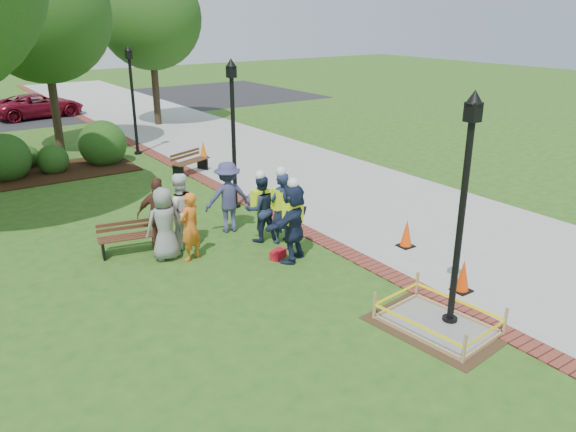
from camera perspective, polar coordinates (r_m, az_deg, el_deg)
ground at (r=12.17m, az=1.29°, el=-6.49°), size 100.00×100.00×0.00m
sidewalk at (r=22.65m, az=-3.34°, el=6.13°), size 6.00×60.00×0.02m
brick_edging at (r=21.20m, az=-10.87°, el=4.85°), size 0.50×60.00×0.03m
mulch_bed at (r=21.76m, az=-24.57°, el=3.78°), size 7.00×3.00×0.05m
parking_lot at (r=36.77m, az=-24.63°, el=9.74°), size 36.00×12.00×0.01m
wet_concrete_pad at (r=10.71m, az=14.99°, el=-9.73°), size 1.95×2.48×0.55m
bench_near at (r=13.88m, az=-15.85°, el=-2.74°), size 1.45×0.73×0.75m
bench_far at (r=20.32m, az=-9.88°, el=4.95°), size 1.53×0.98×0.79m
cone_front at (r=12.06m, az=17.35°, el=-5.90°), size 0.36×0.36×0.71m
cone_back at (r=13.96m, az=11.95°, el=-1.80°), size 0.36×0.36×0.72m
cone_far at (r=22.45m, az=-8.60°, el=6.68°), size 0.36×0.36×0.70m
toolbox at (r=13.13m, az=-1.02°, el=-3.92°), size 0.46×0.37×0.20m
lamp_near at (r=10.05m, az=17.42°, el=2.03°), size 0.28×0.28×4.26m
lamp_mid at (r=16.06m, az=-5.60°, el=9.34°), size 0.28×0.28×4.26m
lamp_far at (r=23.29m, az=-15.54°, el=12.03°), size 0.28×0.28×4.26m
tree_back at (r=24.57m, az=-23.72°, el=18.22°), size 5.18×5.18×7.94m
tree_right at (r=29.46m, az=-13.84°, el=18.96°), size 4.95×4.95×7.65m
shrub_b at (r=21.74m, az=-26.50°, el=3.42°), size 1.69×1.69×1.69m
shrub_c at (r=21.91m, az=-22.61°, el=4.11°), size 1.09×1.09×1.09m
shrub_d at (r=22.61m, az=-18.10°, el=5.12°), size 1.77×1.77×1.77m
shrub_e at (r=23.00m, az=-24.78°, el=4.50°), size 0.87×0.87×0.87m
casual_person_a at (r=13.15m, az=-12.45°, el=-0.79°), size 0.58×0.40×1.72m
casual_person_b at (r=13.03m, az=-9.92°, el=-1.07°), size 0.60×0.51×1.61m
casual_person_c at (r=13.69m, az=-10.98°, el=0.48°), size 0.66×0.49×1.87m
casual_person_d at (r=13.58m, az=-12.90°, el=0.06°), size 0.69×0.62×1.82m
casual_person_e at (r=14.57m, az=-6.12°, el=1.91°), size 0.66×0.50×1.86m
hivis_worker_a at (r=12.73m, az=0.50°, el=-0.44°), size 0.69×0.60×1.98m
hivis_worker_b at (r=13.75m, az=-0.71°, el=1.05°), size 0.63×0.47×1.94m
hivis_worker_c at (r=13.89m, az=-2.80°, el=1.01°), size 0.57×0.41×1.83m
parked_car_c at (r=34.06m, az=-23.85°, el=9.16°), size 2.42×4.50×1.40m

